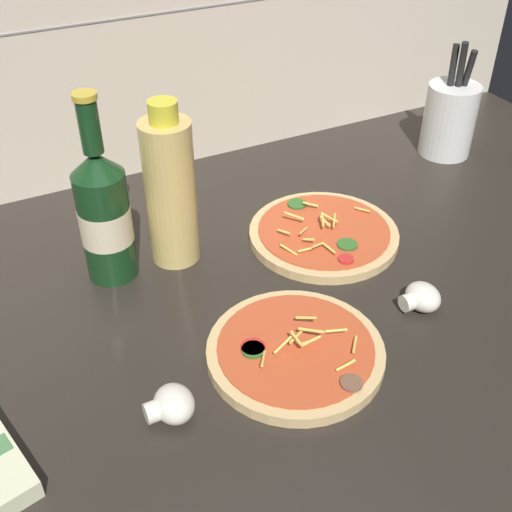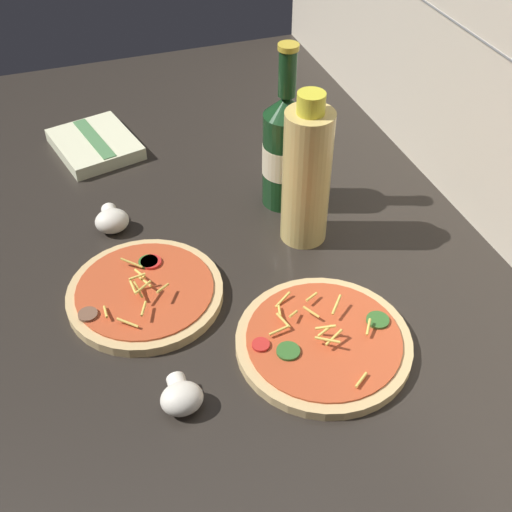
{
  "view_description": "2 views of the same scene",
  "coord_description": "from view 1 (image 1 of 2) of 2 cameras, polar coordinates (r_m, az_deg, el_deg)",
  "views": [
    {
      "loc": [
        -30.8,
        -56.4,
        60.32
      ],
      "look_at": [
        0.13,
        4.94,
        8.96
      ],
      "focal_mm": 45.0,
      "sensor_mm": 36.0,
      "label": 1
    },
    {
      "loc": [
        64.77,
        -14.35,
        67.91
      ],
      "look_at": [
        2.53,
        7.13,
        9.0
      ],
      "focal_mm": 45.0,
      "sensor_mm": 36.0,
      "label": 2
    }
  ],
  "objects": [
    {
      "name": "mushroom_left",
      "position": [
        0.74,
        -7.5,
        -12.97
      ],
      "size": [
        5.64,
        5.37,
        3.76
      ],
      "color": "white",
      "rests_on": "counter_slab"
    },
    {
      "name": "pizza_near",
      "position": [
        0.8,
        3.51,
        -8.48
      ],
      "size": [
        22.11,
        22.11,
        4.39
      ],
      "color": "tan",
      "rests_on": "counter_slab"
    },
    {
      "name": "pizza_far",
      "position": [
        1.0,
        6.02,
        1.98
      ],
      "size": [
        23.21,
        23.21,
        4.03
      ],
      "color": "tan",
      "rests_on": "counter_slab"
    },
    {
      "name": "beer_bottle",
      "position": [
        0.9,
        -13.34,
        3.67
      ],
      "size": [
        7.24,
        7.24,
        27.44
      ],
      "color": "#143819",
      "rests_on": "counter_slab"
    },
    {
      "name": "counter_slab",
      "position": [
        0.87,
        1.39,
        -5.82
      ],
      "size": [
        160.0,
        90.0,
        2.5
      ],
      "color": "#28231E",
      "rests_on": "ground"
    },
    {
      "name": "oil_bottle",
      "position": [
        0.91,
        -7.62,
        5.77
      ],
      "size": [
        7.21,
        7.21,
        24.66
      ],
      "color": "#D6B766",
      "rests_on": "counter_slab"
    },
    {
      "name": "mushroom_right",
      "position": [
        0.89,
        14.47,
        -3.59
      ],
      "size": [
        5.48,
        5.22,
        3.66
      ],
      "color": "white",
      "rests_on": "counter_slab"
    },
    {
      "name": "utensil_crock",
      "position": [
        1.27,
        16.82,
        11.63
      ],
      "size": [
        9.54,
        9.54,
        21.57
      ],
      "color": "silver",
      "rests_on": "counter_slab"
    },
    {
      "name": "tile_backsplash",
      "position": [
        1.11,
        -10.2,
        20.36
      ],
      "size": [
        160.0,
        1.13,
        60.0
      ],
      "color": "beige",
      "rests_on": "ground"
    }
  ]
}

